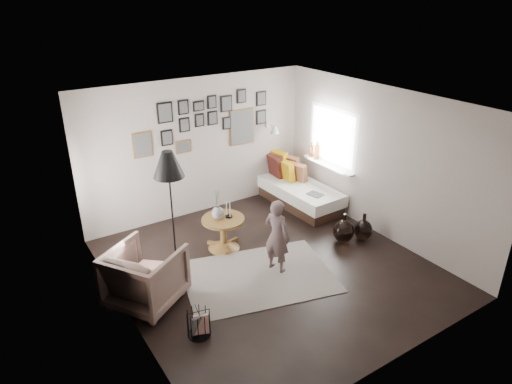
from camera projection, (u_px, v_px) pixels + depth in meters
ground at (271, 267)px, 7.18m from camera, size 4.80×4.80×0.00m
wall_back at (198, 148)px, 8.48m from camera, size 4.50×0.00×4.50m
wall_front at (402, 270)px, 4.81m from camera, size 4.50×0.00×4.50m
wall_left at (120, 234)px, 5.52m from camera, size 0.00×4.80×4.80m
wall_right at (380, 162)px, 7.77m from camera, size 0.00×4.80×4.80m
ceiling at (273, 104)px, 6.11m from camera, size 4.80×4.80×0.00m
door_left at (96, 214)px, 6.55m from camera, size 0.00×2.14×2.14m
window_right at (323, 161)px, 8.90m from camera, size 0.15×1.32×1.30m
gallery_wall at (211, 122)px, 8.42m from camera, size 2.74×0.03×1.08m
wall_sconce at (274, 130)px, 8.98m from camera, size 0.18×0.36×0.16m
rug at (258, 276)px, 6.94m from camera, size 2.54×2.07×0.01m
pedestal_table at (224, 234)px, 7.61m from camera, size 0.71×0.71×0.56m
vase at (218, 211)px, 7.40m from camera, size 0.20×0.20×0.51m
candles at (229, 210)px, 7.49m from camera, size 0.12×0.12×0.26m
daybed at (296, 189)px, 9.20m from camera, size 0.89×2.01×0.95m
magazine_on_daybed at (315, 194)px, 8.63m from camera, size 0.27×0.33×0.02m
armchair at (145, 276)px, 6.23m from camera, size 1.26×1.26×0.84m
armchair_cushion at (146, 270)px, 6.26m from camera, size 0.53×0.53×0.17m
floor_lamp at (168, 169)px, 6.48m from camera, size 0.45×0.45×1.93m
magazine_basket at (199, 323)px, 5.72m from camera, size 0.34×0.34×0.36m
demijohn_large at (344, 231)px, 7.81m from camera, size 0.36×0.36×0.54m
demijohn_small at (363, 230)px, 7.90m from camera, size 0.32×0.32×0.49m
child at (277, 236)px, 6.88m from camera, size 0.41×0.50×1.19m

